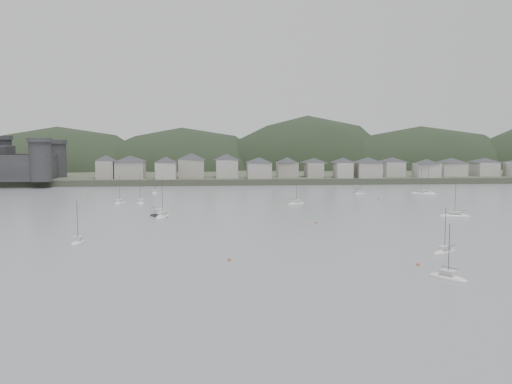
{
  "coord_description": "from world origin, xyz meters",
  "views": [
    {
      "loc": [
        -14.89,
        -104.94,
        23.28
      ],
      "look_at": [
        0.0,
        75.0,
        6.0
      ],
      "focal_mm": 40.28,
      "sensor_mm": 36.0,
      "label": 1
    }
  ],
  "objects": [
    {
      "name": "motor_launch_far",
      "position": [
        -29.66,
        64.29,
        0.29
      ],
      "size": [
        7.27,
        7.61,
        3.85
      ],
      "rotation": [
        0.0,
        0.0,
        3.88
      ],
      "color": "black",
      "rests_on": "ground"
    },
    {
      "name": "far_shore_land",
      "position": [
        0.0,
        295.0,
        1.5
      ],
      "size": [
        900.0,
        250.0,
        3.0
      ],
      "primitive_type": "cube",
      "color": "#383D2D",
      "rests_on": "ground"
    },
    {
      "name": "waterfront_town",
      "position": [
        50.59,
        183.34,
        8.66
      ],
      "size": [
        451.48,
        28.46,
        12.92
      ],
      "color": "#A4A196",
      "rests_on": "far_shore_land"
    },
    {
      "name": "moored_fleet",
      "position": [
        -14.5,
        65.34,
        0.18
      ],
      "size": [
        223.36,
        163.25,
        13.08
      ],
      "color": "silver",
      "rests_on": "ground"
    },
    {
      "name": "ground",
      "position": [
        0.0,
        0.0,
        0.0
      ],
      "size": [
        900.0,
        900.0,
        0.0
      ],
      "primitive_type": "plane",
      "color": "slate",
      "rests_on": "ground"
    },
    {
      "name": "mooring_buoys",
      "position": [
        -2.46,
        57.26,
        0.15
      ],
      "size": [
        184.77,
        134.46,
        0.7
      ],
      "color": "#BB633E",
      "rests_on": "ground"
    },
    {
      "name": "forested_ridge",
      "position": [
        4.83,
        269.4,
        -11.28
      ],
      "size": [
        851.55,
        103.94,
        102.57
      ],
      "color": "black",
      "rests_on": "ground"
    }
  ]
}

